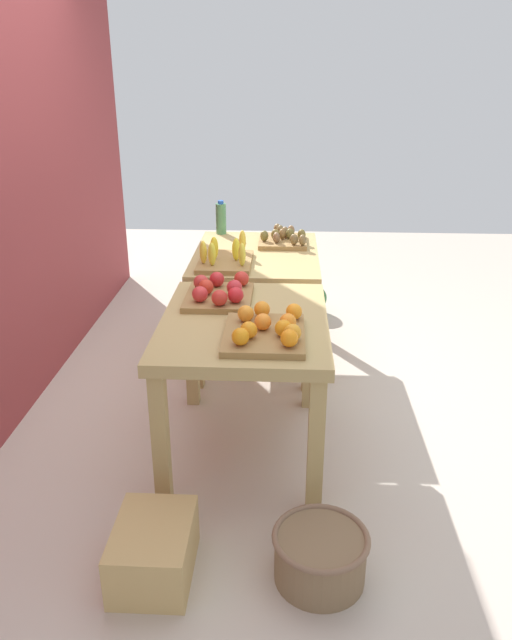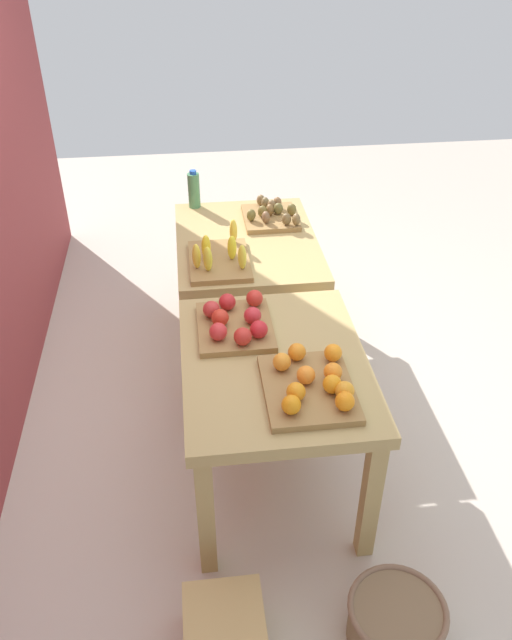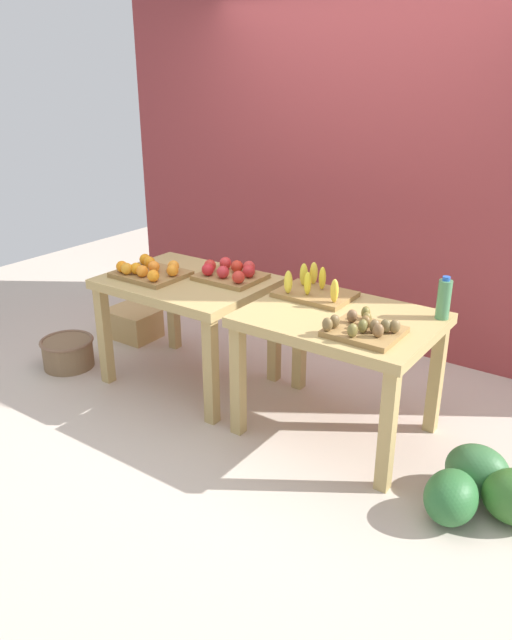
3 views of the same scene
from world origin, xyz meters
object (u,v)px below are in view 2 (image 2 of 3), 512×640
object	(u,v)px
water_bottle	(194,190)
wicker_basket	(395,622)
display_table_right	(247,255)
apple_bin	(235,322)
kiwi_bin	(271,215)
watermelon_pile	(263,253)
display_table_left	(274,379)
orange_bin	(312,384)
banana_crate	(219,258)

from	to	relation	value
water_bottle	wicker_basket	world-z (taller)	water_bottle
display_table_right	water_bottle	distance (m)	0.59
apple_bin	kiwi_bin	world-z (taller)	apple_bin
water_bottle	watermelon_pile	world-z (taller)	water_bottle
display_table_left	watermelon_pile	world-z (taller)	display_table_left
orange_bin	wicker_basket	bearing A→B (deg)	-160.17
water_bottle	watermelon_pile	size ratio (longest dim) A/B	0.41
water_bottle	wicker_basket	xyz separation A→B (m)	(-2.45, -0.63, -0.74)
display_table_left	apple_bin	bearing A→B (deg)	31.40
display_table_left	watermelon_pile	bearing A→B (deg)	-6.17
display_table_right	water_bottle	world-z (taller)	water_bottle
apple_bin	banana_crate	bearing A→B (deg)	2.65
display_table_left	watermelon_pile	xyz separation A→B (m)	(2.04, -0.22, -0.50)
kiwi_bin	wicker_basket	world-z (taller)	kiwi_bin
watermelon_pile	water_bottle	bearing A→B (deg)	132.30
display_table_right	banana_crate	bearing A→B (deg)	147.50
display_table_left	banana_crate	world-z (taller)	banana_crate
display_table_left	kiwi_bin	world-z (taller)	kiwi_bin
orange_bin	banana_crate	world-z (taller)	banana_crate
display_table_right	apple_bin	xyz separation A→B (m)	(-0.88, 0.15, 0.15)
kiwi_bin	wicker_basket	size ratio (longest dim) A/B	0.95
display_table_left	banana_crate	distance (m)	0.88
display_table_left	watermelon_pile	size ratio (longest dim) A/B	1.77
display_table_right	kiwi_bin	distance (m)	0.32
orange_bin	kiwi_bin	world-z (taller)	orange_bin
apple_bin	wicker_basket	bearing A→B (deg)	-155.81
banana_crate	water_bottle	distance (m)	0.75
display_table_right	water_bottle	size ratio (longest dim) A/B	4.36
banana_crate	kiwi_bin	world-z (taller)	banana_crate
banana_crate	apple_bin	bearing A→B (deg)	-177.35
display_table_left	wicker_basket	distance (m)	1.07
banana_crate	wicker_basket	world-z (taller)	banana_crate
kiwi_bin	banana_crate	bearing A→B (deg)	144.80
orange_bin	banana_crate	bearing A→B (deg)	15.32
water_bottle	orange_bin	bearing A→B (deg)	-167.72
apple_bin	water_bottle	size ratio (longest dim) A/B	1.71
apple_bin	water_bottle	world-z (taller)	water_bottle
orange_bin	apple_bin	xyz separation A→B (m)	(0.46, 0.26, 0.00)
kiwi_bin	apple_bin	bearing A→B (deg)	163.72
banana_crate	display_table_right	bearing A→B (deg)	-32.50
banana_crate	watermelon_pile	bearing A→B (deg)	-18.31
orange_bin	watermelon_pile	world-z (taller)	orange_bin
watermelon_pile	wicker_basket	world-z (taller)	watermelon_pile
apple_bin	orange_bin	bearing A→B (deg)	-150.20
watermelon_pile	wicker_basket	size ratio (longest dim) A/B	1.55
apple_bin	water_bottle	bearing A→B (deg)	5.49
kiwi_bin	watermelon_pile	world-z (taller)	kiwi_bin
display_table_left	watermelon_pile	distance (m)	2.11
banana_crate	water_bottle	bearing A→B (deg)	7.78
orange_bin	watermelon_pile	distance (m)	2.36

